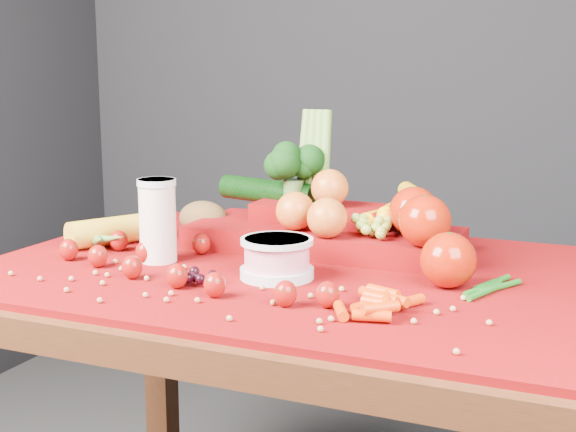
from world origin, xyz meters
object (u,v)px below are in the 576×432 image
at_px(milk_glass, 158,217).
at_px(yogurt_bowl, 277,257).
at_px(table, 284,323).
at_px(produce_mound, 341,220).

relative_size(milk_glass, yogurt_bowl, 1.21).
bearing_deg(table, produce_mound, 69.22).
relative_size(yogurt_bowl, produce_mound, 0.21).
height_order(table, produce_mound, produce_mound).
bearing_deg(table, milk_glass, -165.36).
distance_m(table, yogurt_bowl, 0.16).
height_order(milk_glass, produce_mound, produce_mound).
distance_m(milk_glass, produce_mound, 0.35).
bearing_deg(milk_glass, produce_mound, 36.31).
bearing_deg(milk_glass, yogurt_bowl, -4.00).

